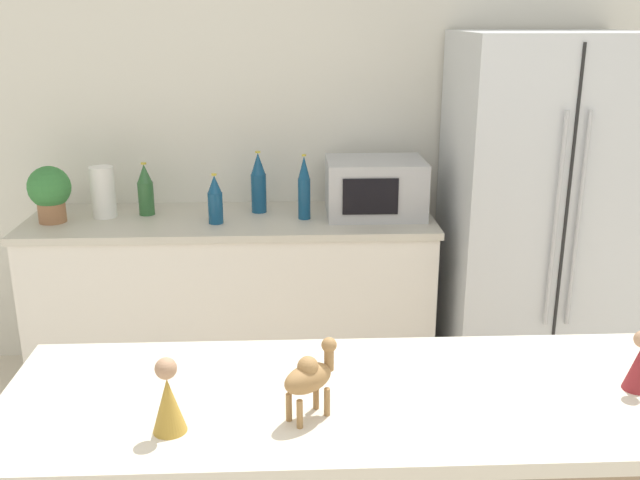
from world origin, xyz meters
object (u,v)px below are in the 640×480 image
at_px(camel_figurine, 310,376).
at_px(back_bottle_0, 259,183).
at_px(back_bottle_2, 215,200).
at_px(wise_man_figurine_blue, 639,364).
at_px(paper_towel_roll, 103,192).
at_px(wise_man_figurine_crimson, 168,400).
at_px(potted_plant, 50,191).
at_px(refrigerator, 536,218).
at_px(back_bottle_3, 146,190).
at_px(microwave, 375,187).
at_px(back_bottle_1, 304,188).

bearing_deg(camel_figurine, back_bottle_0, 95.18).
height_order(back_bottle_2, wise_man_figurine_blue, wise_man_figurine_blue).
xyz_separation_m(paper_towel_roll, wise_man_figurine_crimson, (0.66, -2.14, 0.08)).
bearing_deg(back_bottle_2, camel_figurine, -78.61).
height_order(potted_plant, paper_towel_roll, potted_plant).
relative_size(back_bottle_2, wise_man_figurine_blue, 1.66).
bearing_deg(refrigerator, back_bottle_0, 172.63).
distance_m(back_bottle_0, back_bottle_2, 0.28).
relative_size(back_bottle_0, wise_man_figurine_blue, 2.14).
bearing_deg(wise_man_figurine_crimson, refrigerator, 54.01).
xyz_separation_m(back_bottle_0, back_bottle_2, (-0.20, -0.19, -0.03)).
bearing_deg(back_bottle_3, back_bottle_0, 2.47).
height_order(microwave, wise_man_figurine_blue, wise_man_figurine_blue).
distance_m(back_bottle_1, back_bottle_3, 0.80).
relative_size(back_bottle_0, back_bottle_2, 1.28).
bearing_deg(microwave, wise_man_figurine_blue, -79.40).
relative_size(refrigerator, back_bottle_2, 7.28).
relative_size(back_bottle_0, back_bottle_1, 0.98).
bearing_deg(wise_man_figurine_crimson, back_bottle_0, 87.46).
xyz_separation_m(paper_towel_roll, microwave, (1.34, -0.02, 0.01)).
distance_m(refrigerator, camel_figurine, 2.32).
distance_m(refrigerator, back_bottle_1, 1.16).
height_order(back_bottle_1, back_bottle_3, back_bottle_1).
xyz_separation_m(back_bottle_2, back_bottle_3, (-0.36, 0.17, 0.01)).
bearing_deg(back_bottle_0, back_bottle_3, -177.53).
bearing_deg(back_bottle_1, paper_towel_roll, 175.67).
xyz_separation_m(wise_man_figurine_blue, wise_man_figurine_crimson, (-1.05, -0.13, 0.01)).
relative_size(back_bottle_1, wise_man_figurine_blue, 2.19).
bearing_deg(wise_man_figurine_crimson, microwave, 72.29).
bearing_deg(back_bottle_0, back_bottle_2, -135.77).
bearing_deg(camel_figurine, back_bottle_1, 89.13).
xyz_separation_m(refrigerator, back_bottle_1, (-1.14, 0.04, 0.15)).
height_order(paper_towel_roll, back_bottle_2, paper_towel_roll).
relative_size(back_bottle_3, wise_man_figurine_blue, 1.81).
xyz_separation_m(microwave, back_bottle_3, (-1.14, 0.05, -0.01)).
relative_size(microwave, back_bottle_3, 1.81).
distance_m(microwave, camel_figurine, 2.12).
bearing_deg(wise_man_figurine_crimson, back_bottle_1, 81.08).
relative_size(potted_plant, microwave, 0.57).
bearing_deg(back_bottle_3, refrigerator, -4.53).
height_order(potted_plant, back_bottle_0, back_bottle_0).
height_order(back_bottle_0, back_bottle_1, back_bottle_1).
distance_m(back_bottle_1, wise_man_figurine_blue, 2.07).
height_order(refrigerator, potted_plant, refrigerator).
height_order(paper_towel_roll, microwave, microwave).
xyz_separation_m(microwave, wise_man_figurine_crimson, (-0.68, -2.12, 0.07)).
bearing_deg(potted_plant, back_bottle_3, 14.94).
bearing_deg(potted_plant, wise_man_figurine_blue, -44.80).
relative_size(refrigerator, back_bottle_1, 5.53).
height_order(back_bottle_2, back_bottle_3, back_bottle_3).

